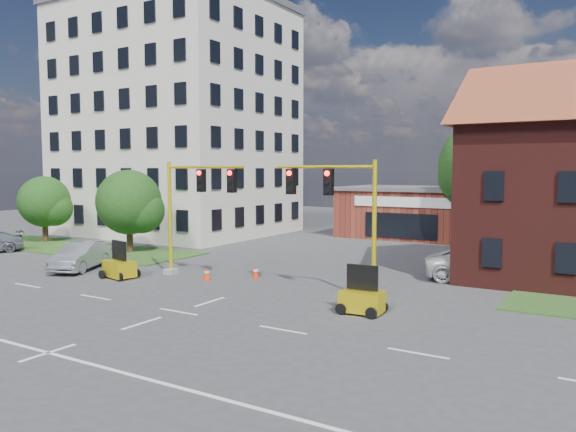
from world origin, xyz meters
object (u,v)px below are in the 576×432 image
object	(u,v)px
signal_mast_west	(193,204)
pickup_white	(484,265)
trailer_east	(362,299)
signal_mast_east	(340,211)
trailer_west	(119,267)

from	to	relation	value
signal_mast_west	pickup_white	bearing A→B (deg)	27.26
trailer_east	signal_mast_east	bearing A→B (deg)	128.07
trailer_west	trailer_east	xyz separation A→B (m)	(14.04, -0.11, -0.01)
trailer_west	trailer_east	world-z (taller)	trailer_west
signal_mast_west	trailer_west	bearing A→B (deg)	-144.44
signal_mast_east	trailer_east	xyz separation A→B (m)	(2.15, -2.39, -3.33)
signal_mast_east	trailer_west	size ratio (longest dim) A/B	3.23
signal_mast_east	trailer_east	distance (m)	4.63
signal_mast_east	pickup_white	distance (m)	9.06
trailer_west	pickup_white	xyz separation A→B (m)	(16.75, 9.27, 0.22)
trailer_east	trailer_west	bearing A→B (deg)	175.58
trailer_east	pickup_white	world-z (taller)	trailer_east
trailer_east	pickup_white	size ratio (longest dim) A/B	0.32
signal_mast_west	trailer_east	xyz separation A→B (m)	(10.86, -2.39, -3.33)
signal_mast_east	trailer_west	world-z (taller)	signal_mast_east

